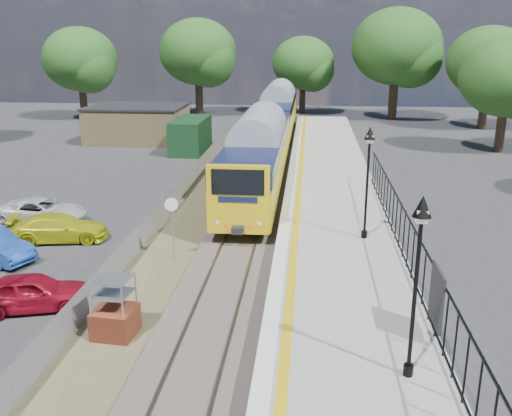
# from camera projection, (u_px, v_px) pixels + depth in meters

# --- Properties ---
(ground) EXTENTS (120.00, 120.00, 0.00)m
(ground) POSITION_uv_depth(u_px,v_px,m) (214.00, 321.00, 18.59)
(ground) COLOR #2D2D30
(ground) RESTS_ON ground
(track_bed) EXTENTS (5.90, 80.00, 0.29)m
(track_bed) POSITION_uv_depth(u_px,v_px,m) (237.00, 224.00, 27.82)
(track_bed) COLOR #473F38
(track_bed) RESTS_ON ground
(platform) EXTENTS (5.00, 70.00, 0.90)m
(platform) POSITION_uv_depth(u_px,v_px,m) (335.00, 231.00, 25.70)
(platform) COLOR gray
(platform) RESTS_ON ground
(platform_edge) EXTENTS (0.90, 70.00, 0.01)m
(platform_edge) POSITION_uv_depth(u_px,v_px,m) (289.00, 220.00, 25.75)
(platform_edge) COLOR silver
(platform_edge) RESTS_ON platform
(victorian_lamp_south) EXTENTS (0.44, 0.44, 4.60)m
(victorian_lamp_south) POSITION_uv_depth(u_px,v_px,m) (419.00, 246.00, 13.04)
(victorian_lamp_south) COLOR black
(victorian_lamp_south) RESTS_ON platform
(victorian_lamp_north) EXTENTS (0.44, 0.44, 4.60)m
(victorian_lamp_north) POSITION_uv_depth(u_px,v_px,m) (369.00, 157.00, 22.58)
(victorian_lamp_north) COLOR black
(victorian_lamp_north) RESTS_ON platform
(palisade_fence) EXTENTS (0.12, 26.00, 2.00)m
(palisade_fence) POSITION_uv_depth(u_px,v_px,m) (412.00, 250.00, 19.60)
(palisade_fence) COLOR black
(palisade_fence) RESTS_ON platform
(wire_fence) EXTENTS (0.06, 52.00, 1.20)m
(wire_fence) POSITION_uv_depth(u_px,v_px,m) (173.00, 199.00, 30.22)
(wire_fence) COLOR #999EA3
(wire_fence) RESTS_ON ground
(outbuilding) EXTENTS (10.80, 10.10, 3.12)m
(outbuilding) POSITION_uv_depth(u_px,v_px,m) (148.00, 125.00, 48.86)
(outbuilding) COLOR tan
(outbuilding) RESTS_ON ground
(tree_line) EXTENTS (56.80, 43.80, 11.88)m
(tree_line) POSITION_uv_depth(u_px,v_px,m) (296.00, 60.00, 56.56)
(tree_line) COLOR #332319
(tree_line) RESTS_ON ground
(train) EXTENTS (2.82, 40.83, 3.51)m
(train) POSITION_uv_depth(u_px,v_px,m) (271.00, 125.00, 43.53)
(train) COLOR gold
(train) RESTS_ON ground
(brick_plinth) EXTENTS (1.32, 1.32, 1.96)m
(brick_plinth) POSITION_uv_depth(u_px,v_px,m) (114.00, 309.00, 17.35)
(brick_plinth) COLOR #983F26
(brick_plinth) RESTS_ON ground
(speed_sign) EXTENTS (0.54, 0.16, 2.71)m
(speed_sign) POSITION_uv_depth(u_px,v_px,m) (172.00, 219.00, 22.97)
(speed_sign) COLOR #999EA3
(speed_sign) RESTS_ON ground
(car_red) EXTENTS (4.00, 2.44, 1.27)m
(car_red) POSITION_uv_depth(u_px,v_px,m) (32.00, 292.00, 19.20)
(car_red) COLOR maroon
(car_red) RESTS_ON ground
(car_yellow) EXTENTS (4.47, 2.45, 1.23)m
(car_yellow) POSITION_uv_depth(u_px,v_px,m) (60.00, 228.00, 25.66)
(car_yellow) COLOR #BCBF16
(car_yellow) RESTS_ON ground
(car_white) EXTENTS (4.47, 2.23, 1.22)m
(car_white) POSITION_uv_depth(u_px,v_px,m) (42.00, 211.00, 28.12)
(car_white) COLOR silver
(car_white) RESTS_ON ground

